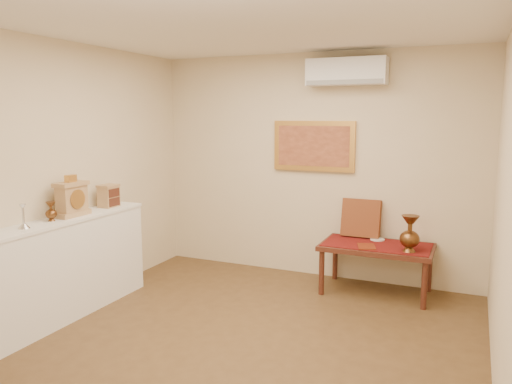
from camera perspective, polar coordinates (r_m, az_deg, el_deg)
The scene contains 18 objects.
floor at distance 4.43m, azimuth -2.72°, elevation -17.57°, with size 4.50×4.50×0.00m, color brown.
ceiling at distance 4.04m, azimuth -3.01°, elevation 19.24°, with size 4.50×4.50×0.00m, color white.
wall_back at distance 6.10m, azimuth 6.66°, elevation 2.91°, with size 4.00×0.02×2.70m, color beige.
wall_left at distance 5.22m, azimuth -22.89°, elevation 1.31°, with size 0.02×4.50×2.70m, color beige.
wall_right at distance 3.61m, azimuth 26.88°, elevation -2.00°, with size 0.02×4.50×2.70m, color beige.
candlestick at distance 4.83m, azimuth -25.06°, elevation -2.52°, with size 0.10×0.10×0.22m, color silver, non-canonical shape.
brass_urn_small at distance 5.06m, azimuth -22.40°, elevation -1.77°, with size 0.11×0.11×0.24m, color brown, non-canonical shape.
table_cloth at distance 5.69m, azimuth 13.65°, elevation -5.86°, with size 1.14×0.59×0.01m, color maroon.
brass_urn_tall at distance 5.42m, azimuth 17.19°, elevation -4.14°, with size 0.21×0.21×0.47m, color brown, non-canonical shape.
plate at distance 5.88m, azimuth 13.70°, elevation -5.29°, with size 0.16×0.16×0.01m, color white.
menu at distance 5.54m, azimuth 12.52°, elevation -6.10°, with size 0.18×0.25×0.01m, color maroon.
cushion at distance 5.95m, azimuth 11.91°, elevation -2.93°, with size 0.44×0.10×0.44m, color #5A1412.
display_ledge at distance 5.27m, azimuth -21.01°, elevation -8.08°, with size 0.37×2.02×0.98m.
mantel_clock at distance 5.22m, azimuth -20.29°, elevation -0.72°, with size 0.17×0.36×0.41m.
wooden_chest at distance 5.63m, azimuth -16.48°, elevation -0.41°, with size 0.16×0.21×0.24m.
low_table at distance 5.70m, azimuth 13.62°, elevation -6.53°, with size 1.20×0.70×0.55m.
painting at distance 6.05m, azimuth 6.62°, elevation 5.25°, with size 1.00×0.06×0.60m.
ac_unit at distance 5.85m, azimuth 10.31°, elevation 13.36°, with size 0.90×0.25×0.30m.
Camera 1 is at (1.78, -3.55, 1.96)m, focal length 35.00 mm.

